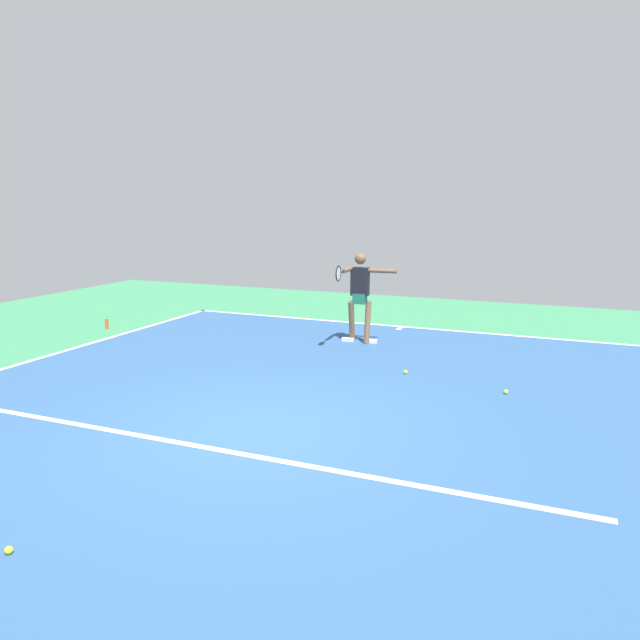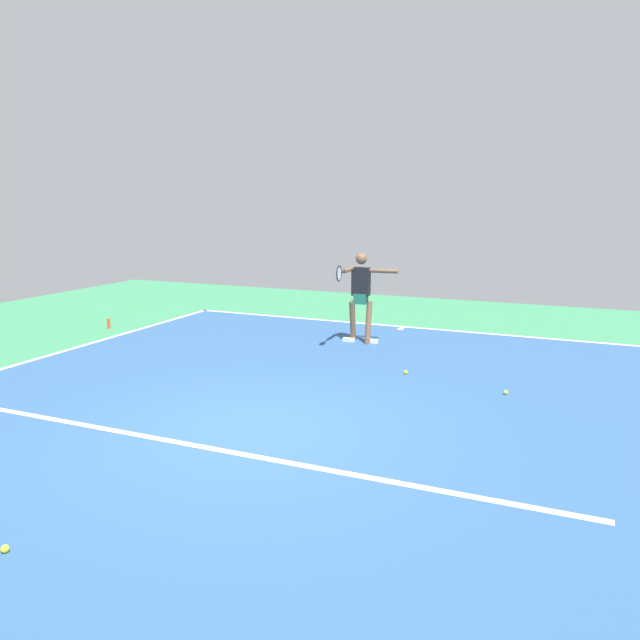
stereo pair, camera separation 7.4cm
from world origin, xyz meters
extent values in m
plane|color=#388456|center=(0.00, 0.00, 0.00)|extent=(21.71, 21.71, 0.00)
cube|color=#2D5484|center=(0.00, 0.00, 0.00)|extent=(10.41, 13.43, 0.00)
cube|color=white|center=(0.00, -6.67, 0.00)|extent=(10.41, 0.10, 0.01)
cube|color=white|center=(0.00, 0.68, 0.00)|extent=(7.81, 0.10, 0.01)
cube|color=white|center=(0.00, -6.47, 0.00)|extent=(0.10, 0.30, 0.01)
cylinder|color=brown|center=(0.22, -4.90, 0.40)|extent=(0.13, 0.26, 0.83)
cube|color=white|center=(0.15, -4.91, 0.04)|extent=(0.25, 0.12, 0.07)
cylinder|color=brown|center=(0.54, -4.88, 0.40)|extent=(0.13, 0.26, 0.83)
cube|color=white|center=(0.61, -4.87, 0.04)|extent=(0.25, 0.12, 0.07)
cube|color=#1E664C|center=(0.38, -4.89, 0.87)|extent=(0.26, 0.22, 0.20)
cube|color=black|center=(0.38, -4.89, 1.20)|extent=(0.35, 0.21, 0.54)
sphere|color=brown|center=(0.38, -4.89, 1.63)|extent=(0.22, 0.22, 0.22)
cylinder|color=brown|center=(-0.06, -4.92, 1.41)|extent=(0.54, 0.12, 0.08)
cylinder|color=brown|center=(0.53, -4.61, 1.44)|extent=(0.12, 0.54, 0.08)
cylinder|color=black|center=(0.50, -4.23, 1.44)|extent=(0.05, 0.22, 0.03)
torus|color=black|center=(0.48, -3.99, 1.44)|extent=(0.05, 0.29, 0.29)
cylinder|color=silver|center=(0.48, -3.99, 1.44)|extent=(0.02, 0.25, 0.25)
sphere|color=#C6E53D|center=(-2.62, -2.62, 0.03)|extent=(0.07, 0.07, 0.07)
sphere|color=yellow|center=(0.53, 3.06, 0.03)|extent=(0.07, 0.07, 0.07)
sphere|color=#CCE033|center=(-1.03, -3.07, 0.03)|extent=(0.07, 0.07, 0.07)
cylinder|color=#D84C1E|center=(5.82, -3.99, 0.11)|extent=(0.07, 0.07, 0.22)
camera|label=1|loc=(-3.40, 6.13, 2.73)|focal=34.30mm
camera|label=2|loc=(-3.47, 6.10, 2.73)|focal=34.30mm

